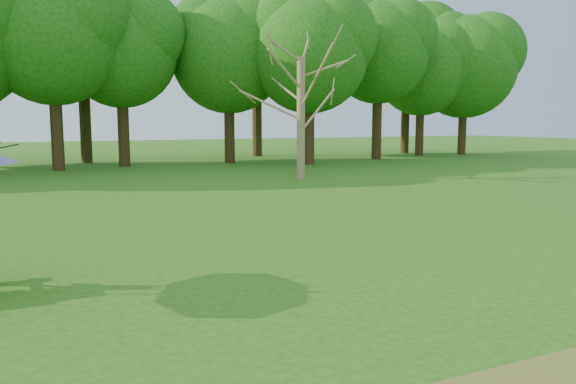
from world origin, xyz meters
name	(u,v)px	position (x,y,z in m)	size (l,w,h in m)	color
ground	(306,309)	(0.00, 0.00, 0.00)	(120.00, 120.00, 0.00)	#2D6112
bare_tree	(301,5)	(6.75, 13.74, 6.59)	(6.52, 6.52, 10.85)	#866549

